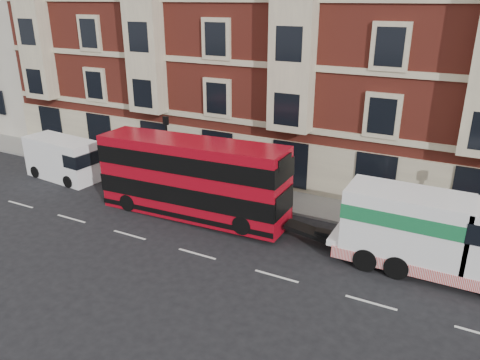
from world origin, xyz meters
name	(u,v)px	position (x,y,z in m)	size (l,w,h in m)	color
ground	(197,254)	(0.00, 0.00, 0.00)	(120.00, 120.00, 0.00)	black
sidewalk	(265,196)	(0.00, 7.50, 0.07)	(90.00, 3.00, 0.15)	slate
victorian_terrace	(324,14)	(0.50, 15.00, 10.07)	(45.00, 12.00, 20.40)	maroon
cream_block	(1,29)	(-30.00, 14.00, 8.34)	(16.00, 10.00, 16.80)	beige
lamp_post_west	(167,146)	(-6.00, 6.20, 2.68)	(0.35, 0.15, 4.35)	black
double_decker_bus	(192,177)	(-2.38, 3.33, 2.26)	(10.53, 2.42, 4.26)	#A40918
tow_truck	(434,234)	(9.68, 3.33, 1.86)	(8.43, 2.49, 3.51)	white
box_van	(62,159)	(-13.04, 4.29, 1.30)	(5.24, 2.52, 2.65)	white
pedestrian	(181,163)	(-6.21, 7.88, 1.04)	(0.65, 0.43, 1.78)	black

